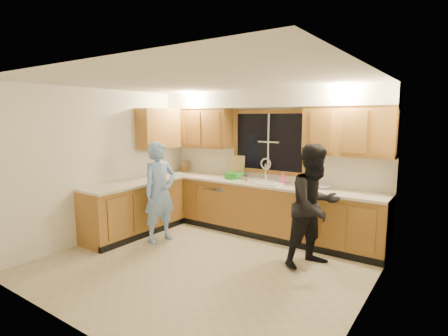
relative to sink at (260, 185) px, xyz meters
The scene contains 26 objects.
floor 1.82m from the sink, 90.00° to the right, with size 4.20×4.20×0.00m, color #C5B797.
ceiling 2.29m from the sink, 90.00° to the right, with size 4.20×4.20×0.00m, color white.
wall_back 0.49m from the sink, 90.00° to the left, with size 4.20×4.20×0.00m, color white.
wall_left 2.67m from the sink, 142.62° to the right, with size 3.80×3.80×0.00m, color white.
wall_right 2.67m from the sink, 37.38° to the right, with size 3.80×3.80×0.00m, color white.
base_cabinets_back 0.42m from the sink, 90.00° to the right, with size 4.20×0.60×0.88m, color #A87230.
base_cabinets_left 2.23m from the sink, 145.12° to the right, with size 0.60×1.90×0.88m, color #A87230.
countertop_back 0.04m from the sink, 90.00° to the right, with size 4.20×0.63×0.04m, color beige.
countertop_left 2.18m from the sink, 144.90° to the right, with size 0.63×1.90×0.04m, color beige.
upper_cabinets_left 1.72m from the sink, behind, with size 1.35×0.33×0.75m, color #A87230.
upper_cabinets_right 1.72m from the sink, ahead, with size 1.35×0.33×0.75m, color #A87230.
upper_cabinets_return 2.21m from the sink, 165.94° to the right, with size 0.33×0.90×0.75m, color #A87230.
soffit 1.49m from the sink, 90.00° to the left, with size 4.20×0.35×0.30m, color white.
window_frame 0.79m from the sink, 90.00° to the left, with size 1.44×0.03×1.14m.
sink is the anchor object (origin of this frame).
dishwasher 0.96m from the sink, behind, with size 0.60×0.56×0.82m, color white.
stove 2.60m from the sink, 134.61° to the right, with size 0.58×0.75×0.90m, color white.
man 1.72m from the sink, 133.19° to the right, with size 0.60×0.39×1.64m, color #7BA8EA.
woman 1.48m from the sink, 31.45° to the right, with size 0.82×0.64×1.69m, color black.
knife_block 1.86m from the sink, behind, with size 0.12×0.10×0.21m, color #9C692B.
cutting_board 0.71m from the sink, 160.96° to the left, with size 0.30×0.02×0.41m, color tan.
dish_crate 0.54m from the sink, behind, with size 0.27×0.25×0.12m, color green.
soap_bottle 0.43m from the sink, ahead, with size 0.09×0.09×0.20m, color #DE548D.
bowl 1.09m from the sink, ahead, with size 0.23×0.23×0.06m, color silver.
can_left 0.33m from the sink, 148.16° to the right, with size 0.06×0.06×0.11m, color #BFB493.
can_right 0.29m from the sink, 127.02° to the right, with size 0.06×0.06×0.12m, color #BFB493.
Camera 1 is at (2.87, -3.66, 2.03)m, focal length 28.00 mm.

